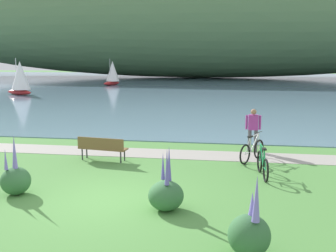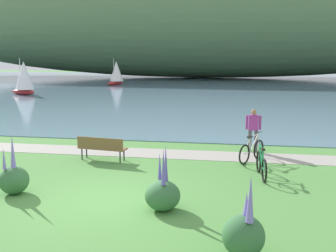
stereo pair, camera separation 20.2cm
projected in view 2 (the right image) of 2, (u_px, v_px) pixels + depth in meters
ground_plane at (107, 200)px, 10.28m from camera, size 200.00×200.00×0.00m
bay_water at (212, 84)px, 56.24m from camera, size 180.00×80.00×0.04m
distant_hillside at (203, 21)px, 72.09m from camera, size 119.04×28.00×20.64m
shoreline_path at (149, 153)px, 15.34m from camera, size 60.00×1.50×0.01m
park_bench_near_camera at (102, 147)px, 14.15m from camera, size 1.85×0.73×0.88m
bicycle_leaning_near_bench at (261, 165)px, 12.20m from camera, size 0.23×1.77×1.01m
bicycle_beside_path at (252, 151)px, 14.04m from camera, size 0.96×1.55×1.01m
person_at_shoreline at (253, 128)px, 15.43m from camera, size 0.61×0.23×1.71m
echium_bush_closest_to_camera at (14, 178)px, 10.71m from camera, size 0.81×0.81×1.67m
echium_bush_beside_closest at (244, 234)px, 7.31m from camera, size 0.81×0.81×1.64m
echium_bush_mid_cluster at (163, 194)px, 9.56m from camera, size 0.88×0.88×1.61m
sailboat_nearest_to_shore at (116, 73)px, 53.07m from camera, size 2.37×3.11×3.55m
sailboat_mid_bay at (24, 78)px, 38.96m from camera, size 3.22×2.35×3.65m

